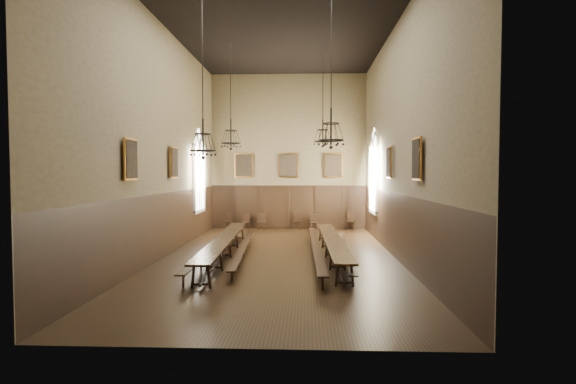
# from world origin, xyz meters

# --- Properties ---
(floor) EXTENTS (9.00, 18.00, 0.02)m
(floor) POSITION_xyz_m (0.00, 0.00, -0.01)
(floor) COLOR black
(floor) RESTS_ON ground
(ceiling) EXTENTS (9.00, 18.00, 0.02)m
(ceiling) POSITION_xyz_m (0.00, 0.00, 9.01)
(ceiling) COLOR black
(ceiling) RESTS_ON ground
(wall_back) EXTENTS (9.00, 0.02, 9.00)m
(wall_back) POSITION_xyz_m (0.00, 9.01, 4.50)
(wall_back) COLOR olive
(wall_back) RESTS_ON ground
(wall_front) EXTENTS (9.00, 0.02, 9.00)m
(wall_front) POSITION_xyz_m (0.00, -9.01, 4.50)
(wall_front) COLOR olive
(wall_front) RESTS_ON ground
(wall_left) EXTENTS (0.02, 18.00, 9.00)m
(wall_left) POSITION_xyz_m (-4.51, 0.00, 4.50)
(wall_left) COLOR olive
(wall_left) RESTS_ON ground
(wall_right) EXTENTS (0.02, 18.00, 9.00)m
(wall_right) POSITION_xyz_m (4.51, 0.00, 4.50)
(wall_right) COLOR olive
(wall_right) RESTS_ON ground
(wainscot_panelling) EXTENTS (9.00, 18.00, 2.50)m
(wainscot_panelling) POSITION_xyz_m (0.00, 0.00, 1.25)
(wainscot_panelling) COLOR black
(wainscot_panelling) RESTS_ON floor
(table_left) EXTENTS (1.09, 10.07, 0.78)m
(table_left) POSITION_xyz_m (-2.10, -0.19, 0.39)
(table_left) COLOR black
(table_left) RESTS_ON floor
(table_right) EXTENTS (0.91, 9.71, 0.76)m
(table_right) POSITION_xyz_m (2.05, 0.03, 0.38)
(table_right) COLOR black
(table_right) RESTS_ON floor
(bench_left_outer) EXTENTS (0.45, 10.02, 0.45)m
(bench_left_outer) POSITION_xyz_m (-2.54, 0.01, 0.29)
(bench_left_outer) COLOR black
(bench_left_outer) RESTS_ON floor
(bench_left_inner) EXTENTS (0.82, 9.09, 0.41)m
(bench_left_inner) POSITION_xyz_m (-1.43, 0.23, 0.26)
(bench_left_inner) COLOR black
(bench_left_inner) RESTS_ON floor
(bench_right_inner) EXTENTS (0.50, 10.65, 0.48)m
(bench_right_inner) POSITION_xyz_m (1.43, 0.16, 0.31)
(bench_right_inner) COLOR black
(bench_right_inner) RESTS_ON floor
(bench_right_outer) EXTENTS (0.58, 9.12, 0.41)m
(bench_right_outer) POSITION_xyz_m (2.53, -0.17, 0.26)
(bench_right_outer) COLOR black
(bench_right_outer) RESTS_ON floor
(chair_0) EXTENTS (0.50, 0.50, 0.97)m
(chair_0) POSITION_xyz_m (-3.46, 8.47, 0.29)
(chair_0) COLOR black
(chair_0) RESTS_ON floor
(chair_1) EXTENTS (0.43, 0.43, 0.88)m
(chair_1) POSITION_xyz_m (-2.44, 8.59, 0.27)
(chair_1) COLOR black
(chair_1) RESTS_ON floor
(chair_2) EXTENTS (0.44, 0.44, 0.93)m
(chair_2) POSITION_xyz_m (-1.54, 8.51, 0.28)
(chair_2) COLOR black
(chair_2) RESTS_ON floor
(chair_4) EXTENTS (0.50, 0.50, 0.99)m
(chair_4) POSITION_xyz_m (0.52, 8.62, 0.30)
(chair_4) COLOR black
(chair_4) RESTS_ON floor
(chair_5) EXTENTS (0.41, 0.41, 0.87)m
(chair_5) POSITION_xyz_m (1.49, 8.58, 0.26)
(chair_5) COLOR black
(chair_5) RESTS_ON floor
(chair_7) EXTENTS (0.55, 0.55, 1.03)m
(chair_7) POSITION_xyz_m (3.61, 8.60, 0.31)
(chair_7) COLOR black
(chair_7) RESTS_ON floor
(chandelier_back_left) EXTENTS (0.88, 0.88, 4.57)m
(chandelier_back_left) POSITION_xyz_m (-2.32, 2.76, 4.88)
(chandelier_back_left) COLOR black
(chandelier_back_left) RESTS_ON ceiling
(chandelier_back_right) EXTENTS (0.76, 0.76, 4.52)m
(chandelier_back_right) POSITION_xyz_m (1.75, 2.02, 4.95)
(chandelier_back_right) COLOR black
(chandelier_back_right) RESTS_ON ceiling
(chandelier_front_left) EXTENTS (0.85, 0.85, 5.14)m
(chandelier_front_left) POSITION_xyz_m (-2.35, -2.51, 4.35)
(chandelier_front_left) COLOR black
(chandelier_front_left) RESTS_ON ceiling
(chandelier_front_right) EXTENTS (0.84, 0.84, 4.82)m
(chandelier_front_right) POSITION_xyz_m (1.84, -2.62, 4.65)
(chandelier_front_right) COLOR black
(chandelier_front_right) RESTS_ON ceiling
(portrait_back_0) EXTENTS (1.10, 0.12, 1.40)m
(portrait_back_0) POSITION_xyz_m (-2.60, 8.88, 3.70)
(portrait_back_0) COLOR #C6812F
(portrait_back_0) RESTS_ON wall_back
(portrait_back_1) EXTENTS (1.10, 0.12, 1.40)m
(portrait_back_1) POSITION_xyz_m (0.00, 8.88, 3.70)
(portrait_back_1) COLOR #C6812F
(portrait_back_1) RESTS_ON wall_back
(portrait_back_2) EXTENTS (1.10, 0.12, 1.40)m
(portrait_back_2) POSITION_xyz_m (2.60, 8.88, 3.70)
(portrait_back_2) COLOR #C6812F
(portrait_back_2) RESTS_ON wall_back
(portrait_left_0) EXTENTS (0.12, 1.00, 1.30)m
(portrait_left_0) POSITION_xyz_m (-4.38, 1.00, 3.70)
(portrait_left_0) COLOR #C6812F
(portrait_left_0) RESTS_ON wall_left
(portrait_left_1) EXTENTS (0.12, 1.00, 1.30)m
(portrait_left_1) POSITION_xyz_m (-4.38, -3.50, 3.70)
(portrait_left_1) COLOR #C6812F
(portrait_left_1) RESTS_ON wall_left
(portrait_right_0) EXTENTS (0.12, 1.00, 1.30)m
(portrait_right_0) POSITION_xyz_m (4.38, 1.00, 3.70)
(portrait_right_0) COLOR #C6812F
(portrait_right_0) RESTS_ON wall_right
(portrait_right_1) EXTENTS (0.12, 1.00, 1.30)m
(portrait_right_1) POSITION_xyz_m (4.38, -3.50, 3.70)
(portrait_right_1) COLOR #C6812F
(portrait_right_1) RESTS_ON wall_right
(window_right) EXTENTS (0.20, 2.20, 4.60)m
(window_right) POSITION_xyz_m (4.43, 5.50, 3.40)
(window_right) COLOR white
(window_right) RESTS_ON wall_right
(window_left) EXTENTS (0.20, 2.20, 4.60)m
(window_left) POSITION_xyz_m (-4.43, 5.50, 3.40)
(window_left) COLOR white
(window_left) RESTS_ON wall_left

